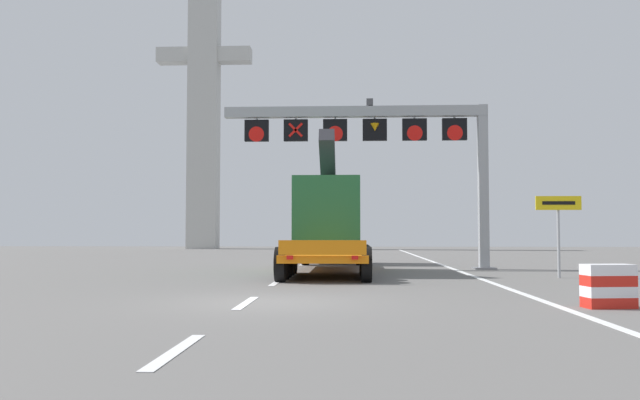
{
  "coord_description": "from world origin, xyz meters",
  "views": [
    {
      "loc": [
        1.83,
        -14.52,
        1.57
      ],
      "look_at": [
        0.64,
        11.23,
        2.84
      ],
      "focal_mm": 36.5,
      "sensor_mm": 36.0,
      "label": 1
    }
  ],
  "objects_px": {
    "crash_barrier_striped": "(608,286)",
    "bridge_pylon_distant": "(204,89)",
    "exit_sign_yellow": "(558,216)",
    "heavy_haul_truck_orange": "(331,222)",
    "overhead_lane_gantry": "(386,136)"
  },
  "relations": [
    {
      "from": "exit_sign_yellow",
      "to": "crash_barrier_striped",
      "type": "bearing_deg",
      "value": -101.54
    },
    {
      "from": "heavy_haul_truck_orange",
      "to": "bridge_pylon_distant",
      "type": "distance_m",
      "value": 38.02
    },
    {
      "from": "crash_barrier_striped",
      "to": "exit_sign_yellow",
      "type": "bearing_deg",
      "value": 78.46
    },
    {
      "from": "exit_sign_yellow",
      "to": "crash_barrier_striped",
      "type": "xyz_separation_m",
      "value": [
        -1.81,
        -8.85,
        -1.67
      ]
    },
    {
      "from": "overhead_lane_gantry",
      "to": "crash_barrier_striped",
      "type": "relative_size",
      "value": 10.85
    },
    {
      "from": "crash_barrier_striped",
      "to": "bridge_pylon_distant",
      "type": "height_order",
      "value": "bridge_pylon_distant"
    },
    {
      "from": "overhead_lane_gantry",
      "to": "crash_barrier_striped",
      "type": "bearing_deg",
      "value": -74.81
    },
    {
      "from": "bridge_pylon_distant",
      "to": "crash_barrier_striped",
      "type": "bearing_deg",
      "value": -67.8
    },
    {
      "from": "overhead_lane_gantry",
      "to": "bridge_pylon_distant",
      "type": "relative_size",
      "value": 0.39
    },
    {
      "from": "heavy_haul_truck_orange",
      "to": "crash_barrier_striped",
      "type": "height_order",
      "value": "heavy_haul_truck_orange"
    },
    {
      "from": "crash_barrier_striped",
      "to": "bridge_pylon_distant",
      "type": "distance_m",
      "value": 53.05
    },
    {
      "from": "crash_barrier_striped",
      "to": "bridge_pylon_distant",
      "type": "xyz_separation_m",
      "value": [
        -19.25,
        47.16,
        14.82
      ]
    },
    {
      "from": "overhead_lane_gantry",
      "to": "bridge_pylon_distant",
      "type": "distance_m",
      "value": 37.87
    },
    {
      "from": "overhead_lane_gantry",
      "to": "heavy_haul_truck_orange",
      "type": "relative_size",
      "value": 0.82
    },
    {
      "from": "exit_sign_yellow",
      "to": "bridge_pylon_distant",
      "type": "bearing_deg",
      "value": 118.79
    }
  ]
}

